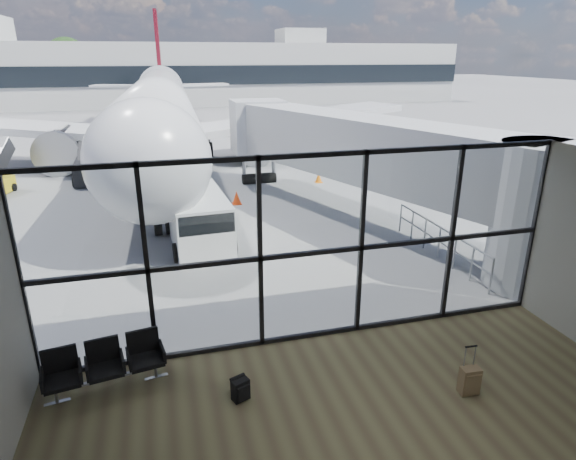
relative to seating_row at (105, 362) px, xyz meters
name	(u,v)px	position (x,y,z in m)	size (l,w,h in m)	color
ground	(189,124)	(4.60, 40.67, -0.57)	(220.00, 220.00, 0.00)	slate
lounge_shell	(423,356)	(4.60, -4.13, 2.08)	(12.02, 8.01, 4.51)	brown
glass_curtain_wall	(312,251)	(4.60, 0.67, 1.67)	(12.10, 0.12, 4.50)	white
jet_bridge	(378,157)	(9.50, 7.75, 2.19)	(8.00, 16.50, 4.33)	#999B9E
apron_railing	(439,238)	(10.20, 4.17, 0.14)	(0.06, 5.46, 1.11)	gray
far_terminal	(171,72)	(4.01, 62.64, 3.63)	(80.00, 12.20, 11.00)	#ACADA8
tree_4	(24,64)	(-16.40, 72.67, 4.68)	(5.61, 5.61, 8.07)	#382619
tree_5	(67,59)	(-10.40, 72.67, 5.30)	(6.27, 6.27, 9.03)	#382619
seating_row	(105,362)	(0.00, 0.00, 0.00)	(2.33, 1.00, 1.04)	gray
backpack	(241,390)	(2.58, -1.14, -0.33)	(0.39, 0.39, 0.50)	black
suitcase	(470,380)	(7.03, -2.15, -0.26)	(0.40, 0.30, 1.04)	olive
airliner	(159,108)	(1.69, 24.42, 2.60)	(34.97, 40.49, 10.43)	silver
service_van	(198,220)	(2.58, 7.45, 0.38)	(2.28, 4.38, 1.86)	white
belt_loader	(91,169)	(-2.19, 18.52, 0.08)	(1.81, 4.27, 1.94)	black
traffic_cone_b	(237,198)	(4.70, 12.15, -0.29)	(0.42, 0.42, 0.61)	#FB400D
traffic_cone_c	(319,178)	(9.60, 14.95, -0.32)	(0.38, 0.38, 0.54)	orange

